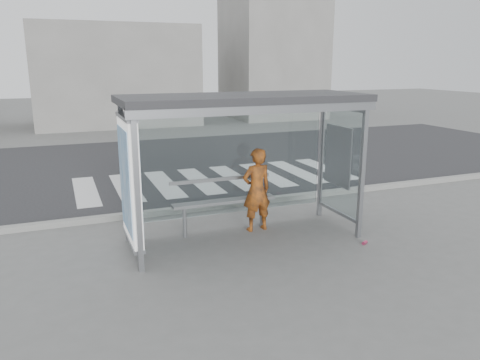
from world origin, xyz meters
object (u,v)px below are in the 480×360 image
Objects in this scene: person at (257,190)px; bench at (224,201)px; bus_shelter at (223,132)px; soda_can at (365,243)px.

bench is (-0.61, 0.15, -0.20)m from person.
bus_shelter reaches higher than soda_can.
person is 0.81× the size of bench.
bench is 17.68× the size of soda_can.
person is 0.66m from bench.
bus_shelter is 1.44m from person.
bench is at bearing 144.03° from soda_can.
soda_can is (2.27, -1.10, -1.95)m from bus_shelter.
bench is at bearing 70.46° from bus_shelter.
bus_shelter is 1.45m from bench.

